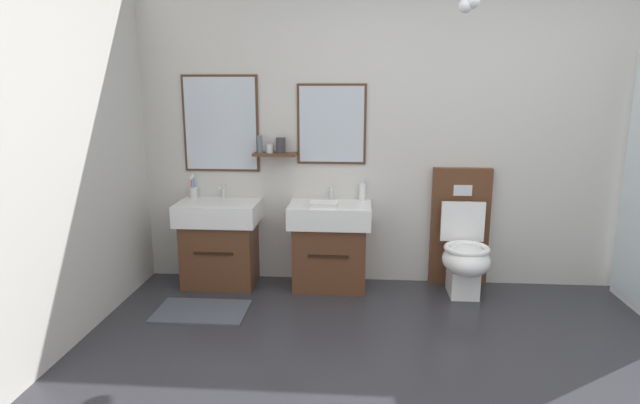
% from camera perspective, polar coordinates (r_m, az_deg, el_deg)
% --- Properties ---
extents(wall_back, '(5.21, 0.64, 2.65)m').
position_cam_1_polar(wall_back, '(4.44, 12.63, 8.01)').
color(wall_back, beige).
rests_on(wall_back, ground).
extents(bath_mat, '(0.68, 0.44, 0.01)m').
position_cam_1_polar(bath_mat, '(4.08, -12.85, -11.57)').
color(bath_mat, '#474C56').
rests_on(bath_mat, ground).
extents(vanity_sink_left, '(0.67, 0.46, 0.72)m').
position_cam_1_polar(vanity_sink_left, '(4.47, -10.93, -4.19)').
color(vanity_sink_left, '#56331E').
rests_on(vanity_sink_left, ground).
extents(tap_on_left_sink, '(0.03, 0.13, 0.11)m').
position_cam_1_polar(tap_on_left_sink, '(4.53, -10.60, 1.31)').
color(tap_on_left_sink, silver).
rests_on(tap_on_left_sink, vanity_sink_left).
extents(vanity_sink_right, '(0.67, 0.46, 0.72)m').
position_cam_1_polar(vanity_sink_right, '(4.33, 1.09, -4.53)').
color(vanity_sink_right, '#56331E').
rests_on(vanity_sink_right, ground).
extents(tap_on_right_sink, '(0.03, 0.13, 0.11)m').
position_cam_1_polar(tap_on_right_sink, '(4.39, 1.23, 1.16)').
color(tap_on_right_sink, silver).
rests_on(tap_on_right_sink, vanity_sink_right).
extents(toilet, '(0.48, 0.62, 1.00)m').
position_cam_1_polar(toilet, '(4.40, 15.37, -4.79)').
color(toilet, '#56331E').
rests_on(toilet, ground).
extents(toothbrush_cup, '(0.07, 0.07, 0.20)m').
position_cam_1_polar(toothbrush_cup, '(4.59, -13.70, 1.11)').
color(toothbrush_cup, silver).
rests_on(toothbrush_cup, vanity_sink_left).
extents(soap_dispenser, '(0.06, 0.06, 0.18)m').
position_cam_1_polar(soap_dispenser, '(4.38, 4.68, 1.17)').
color(soap_dispenser, white).
rests_on(soap_dispenser, vanity_sink_right).
extents(folded_hand_towel, '(0.22, 0.16, 0.04)m').
position_cam_1_polar(folded_hand_towel, '(4.11, 0.45, -0.30)').
color(folded_hand_towel, white).
rests_on(folded_hand_towel, vanity_sink_right).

